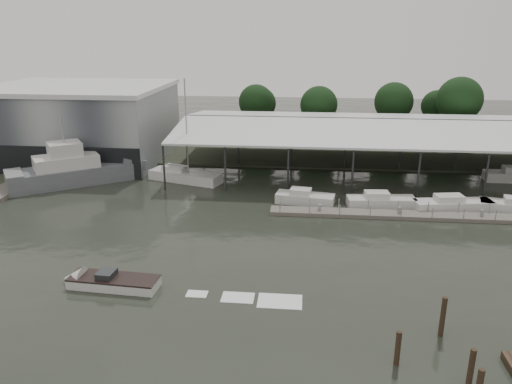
# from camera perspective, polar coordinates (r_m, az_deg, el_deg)

# --- Properties ---
(ground) EXTENTS (200.00, 200.00, 0.00)m
(ground) POSITION_cam_1_polar(r_m,az_deg,el_deg) (42.59, -0.64, -7.00)
(ground) COLOR #272C23
(ground) RESTS_ON ground
(land_strip_far) EXTENTS (140.00, 30.00, 0.30)m
(land_strip_far) POSITION_cam_1_polar(r_m,az_deg,el_deg) (82.39, 2.61, 5.59)
(land_strip_far) COLOR #363B2C
(land_strip_far) RESTS_ON ground
(land_strip_west) EXTENTS (20.00, 40.00, 0.30)m
(land_strip_west) POSITION_cam_1_polar(r_m,az_deg,el_deg) (83.38, -26.61, 3.80)
(land_strip_west) COLOR #363B2C
(land_strip_west) RESTS_ON ground
(storage_warehouse) EXTENTS (24.50, 20.50, 10.50)m
(storage_warehouse) POSITION_cam_1_polar(r_m,az_deg,el_deg) (76.58, -19.49, 7.55)
(storage_warehouse) COLOR #90969A
(storage_warehouse) RESTS_ON ground
(covered_boat_shed) EXTENTS (58.24, 24.00, 6.96)m
(covered_boat_shed) POSITION_cam_1_polar(r_m,az_deg,el_deg) (68.53, 16.45, 7.41)
(covered_boat_shed) COLOR silver
(covered_boat_shed) RESTS_ON ground
(trawler_dock) EXTENTS (3.00, 18.00, 0.50)m
(trawler_dock) POSITION_cam_1_polar(r_m,az_deg,el_deg) (65.05, -26.39, 0.32)
(trawler_dock) COLOR #625E56
(trawler_dock) RESTS_ON ground
(floating_dock) EXTENTS (28.00, 2.00, 1.40)m
(floating_dock) POSITION_cam_1_polar(r_m,az_deg,el_deg) (52.60, 17.10, -2.56)
(floating_dock) COLOR #625E56
(floating_dock) RESTS_ON ground
(grey_trawler) EXTENTS (15.75, 13.02, 8.84)m
(grey_trawler) POSITION_cam_1_polar(r_m,az_deg,el_deg) (64.88, -19.85, 2.35)
(grey_trawler) COLOR slate
(grey_trawler) RESTS_ON ground
(white_sailboat) EXTENTS (9.63, 5.42, 12.79)m
(white_sailboat) POSITION_cam_1_polar(r_m,az_deg,el_deg) (62.64, -8.20, 1.83)
(white_sailboat) COLOR silver
(white_sailboat) RESTS_ON ground
(speedboat_underway) EXTENTS (18.31, 3.35, 2.00)m
(speedboat_underway) POSITION_cam_1_polar(r_m,az_deg,el_deg) (38.93, -16.75, -9.77)
(speedboat_underway) COLOR silver
(speedboat_underway) RESTS_ON ground
(moored_cruiser_0) EXTENTS (6.54, 3.19, 1.70)m
(moored_cruiser_0) POSITION_cam_1_polar(r_m,az_deg,el_deg) (54.37, 5.56, -0.67)
(moored_cruiser_0) COLOR silver
(moored_cruiser_0) RESTS_ON ground
(moored_cruiser_1) EXTENTS (7.32, 2.82, 1.70)m
(moored_cruiser_1) POSITION_cam_1_polar(r_m,az_deg,el_deg) (54.70, 14.04, -1.03)
(moored_cruiser_1) COLOR silver
(moored_cruiser_1) RESTS_ON ground
(moored_cruiser_2) EXTENTS (8.34, 3.45, 1.70)m
(moored_cruiser_2) POSITION_cam_1_polar(r_m,az_deg,el_deg) (55.97, 21.54, -1.35)
(moored_cruiser_2) COLOR silver
(moored_cruiser_2) RESTS_ON ground
(mooring_pilings) EXTENTS (8.45, 7.24, 3.42)m
(mooring_pilings) POSITION_cam_1_polar(r_m,az_deg,el_deg) (30.96, 23.52, -17.33)
(mooring_pilings) COLOR #38281C
(mooring_pilings) RESTS_ON ground
(horizon_tree_line) EXTENTS (68.71, 11.74, 10.83)m
(horizon_tree_line) POSITION_cam_1_polar(r_m,az_deg,el_deg) (87.93, 17.19, 9.53)
(horizon_tree_line) COLOR black
(horizon_tree_line) RESTS_ON ground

